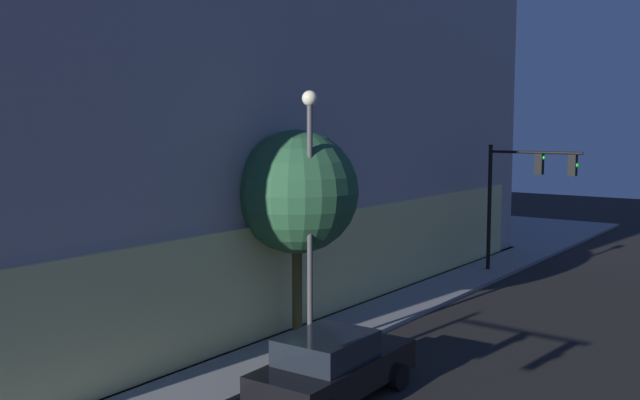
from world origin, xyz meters
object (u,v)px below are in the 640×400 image
(modern_building, at_px, (88,83))
(sidewalk_tree, at_px, (297,192))
(car_black, at_px, (333,366))
(street_lamp_sidewalk, at_px, (310,188))
(traffic_light_far_corner, at_px, (524,181))

(modern_building, bearing_deg, sidewalk_tree, -103.38)
(modern_building, height_order, car_black, modern_building)
(modern_building, height_order, sidewalk_tree, modern_building)
(modern_building, bearing_deg, street_lamp_sidewalk, -105.38)
(traffic_light_far_corner, xyz_separation_m, car_black, (-16.66, -1.43, -3.37))
(street_lamp_sidewalk, distance_m, sidewalk_tree, 1.46)
(sidewalk_tree, distance_m, car_black, 6.19)
(sidewalk_tree, bearing_deg, car_black, -132.10)
(modern_building, relative_size, car_black, 6.86)
(sidewalk_tree, bearing_deg, modern_building, 76.62)
(modern_building, xyz_separation_m, sidewalk_tree, (-3.56, -14.94, -3.99))
(car_black, bearing_deg, street_lamp_sidewalk, 45.90)
(modern_building, distance_m, traffic_light_far_corner, 20.25)
(sidewalk_tree, bearing_deg, traffic_light_far_corner, -9.40)
(sidewalk_tree, relative_size, car_black, 1.34)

